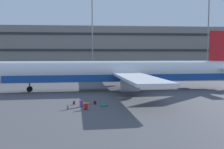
% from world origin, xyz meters
% --- Properties ---
extents(ground_plane, '(600.00, 600.00, 0.00)m').
position_xyz_m(ground_plane, '(0.00, 0.00, 0.00)').
color(ground_plane, '#4C4C51').
extents(terminal_structure, '(148.85, 15.62, 14.83)m').
position_xyz_m(terminal_structure, '(0.00, 43.73, 7.42)').
color(terminal_structure, gray).
rests_on(terminal_structure, ground_plane).
extents(airliner, '(43.68, 35.54, 10.13)m').
position_xyz_m(airliner, '(4.93, 0.53, 2.97)').
color(airliner, silver).
rests_on(airliner, ground_plane).
extents(light_mast_left, '(1.80, 0.50, 25.38)m').
position_xyz_m(light_mast_left, '(0.21, 29.78, 14.43)').
color(light_mast_left, gray).
rests_on(light_mast_left, ground_plane).
extents(light_mast_center_left, '(1.80, 0.50, 23.18)m').
position_xyz_m(light_mast_center_left, '(33.76, 29.78, 13.30)').
color(light_mast_center_left, gray).
rests_on(light_mast_center_left, ground_plane).
extents(suitcase_laid_flat, '(0.39, 0.44, 0.93)m').
position_xyz_m(suitcase_laid_flat, '(-1.12, -12.78, 0.39)').
color(suitcase_laid_flat, '#72388C').
rests_on(suitcase_laid_flat, ground_plane).
extents(suitcase_purple, '(0.84, 0.56, 0.26)m').
position_xyz_m(suitcase_purple, '(-0.54, -11.68, 0.13)').
color(suitcase_purple, orange).
rests_on(suitcase_purple, ground_plane).
extents(suitcase_silver, '(0.45, 0.30, 0.89)m').
position_xyz_m(suitcase_silver, '(-0.56, -14.31, 0.36)').
color(suitcase_silver, '#B21E23').
rests_on(suitcase_silver, ground_plane).
extents(suitcase_red, '(0.86, 0.75, 0.20)m').
position_xyz_m(suitcase_red, '(1.49, -12.82, 0.10)').
color(suitcase_red, '#147266').
rests_on(suitcase_red, ground_plane).
extents(backpack_navy, '(0.38, 0.37, 0.56)m').
position_xyz_m(backpack_navy, '(-2.45, -14.13, 0.24)').
color(backpack_navy, gray).
rests_on(backpack_navy, ground_plane).
extents(backpack_large, '(0.42, 0.35, 0.49)m').
position_xyz_m(backpack_large, '(0.48, -11.42, 0.21)').
color(backpack_large, maroon).
rests_on(backpack_large, ground_plane).
extents(backpack_black, '(0.30, 0.35, 0.55)m').
position_xyz_m(backpack_black, '(-2.02, -11.54, 0.24)').
color(backpack_black, maroon).
rests_on(backpack_black, ground_plane).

